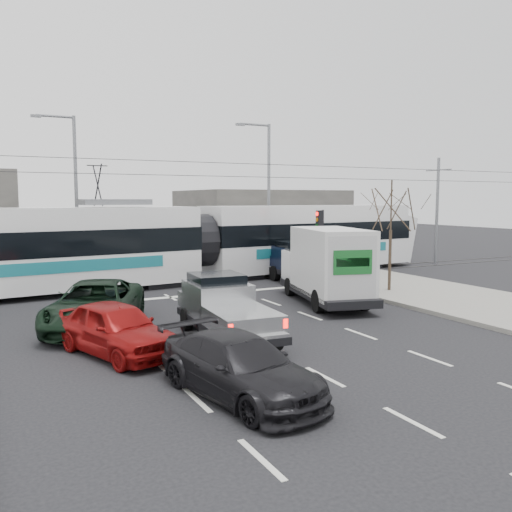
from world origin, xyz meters
name	(u,v)px	position (x,y,z in m)	size (l,w,h in m)	color
ground	(269,321)	(0.00, 0.00, 0.00)	(120.00, 120.00, 0.00)	black
sidewalk_right	(453,298)	(9.00, 0.00, 0.07)	(6.00, 60.00, 0.15)	gray
rails	(178,282)	(0.00, 10.00, 0.01)	(60.00, 1.60, 0.03)	#33302D
building_right	(260,221)	(12.00, 24.00, 2.50)	(12.00, 10.00, 5.00)	slate
bare_tree	(391,210)	(7.60, 2.50, 3.79)	(2.40, 2.40, 5.00)	#47382B
traffic_signal	(321,230)	(6.47, 6.50, 2.74)	(0.44, 0.44, 3.60)	black
street_lamp_near	(266,186)	(7.31, 14.00, 5.11)	(2.38, 0.25, 9.00)	slate
street_lamp_far	(73,185)	(-4.19, 16.00, 5.11)	(2.38, 0.25, 9.00)	slate
catenary	(177,207)	(0.00, 10.00, 3.88)	(60.00, 0.20, 7.00)	black
tram	(198,242)	(1.07, 9.81, 2.07)	(28.73, 5.78, 5.83)	white
silver_pickup	(224,307)	(-2.34, -1.36, 0.95)	(2.17, 5.37, 1.91)	black
box_truck	(327,266)	(3.61, 1.74, 1.54)	(3.57, 6.58, 3.12)	black
navy_pickup	(301,263)	(5.52, 6.85, 1.04)	(2.17, 5.11, 2.11)	black
green_car	(95,305)	(-5.70, 1.60, 0.78)	(2.60, 5.65, 1.57)	black
red_car	(116,328)	(-5.77, -1.81, 0.74)	(1.75, 4.35, 1.48)	maroon
dark_car	(240,367)	(-4.08, -6.25, 0.67)	(1.87, 4.59, 1.33)	black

